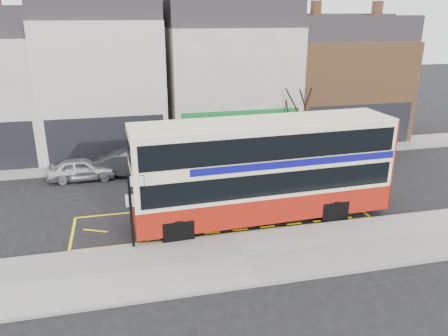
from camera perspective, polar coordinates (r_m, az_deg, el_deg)
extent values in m
plane|color=black|center=(19.99, 0.93, -8.43)|extent=(120.00, 120.00, 0.00)
cube|color=#97958F|center=(18.02, 2.76, -11.54)|extent=(40.00, 4.00, 0.15)
cube|color=gray|center=(19.63, 1.21, -8.74)|extent=(40.00, 0.15, 0.15)
cube|color=#97958F|center=(29.93, -4.22, 1.33)|extent=(50.00, 3.00, 0.15)
cube|color=beige|center=(32.51, -15.36, 10.17)|extent=(8.00, 8.00, 9.00)
cube|color=#28262B|center=(32.15, -16.26, 19.69)|extent=(8.00, 7.20, 1.80)
cube|color=black|center=(29.21, -15.03, 3.38)|extent=(7.36, 0.06, 3.20)
cube|color=black|center=(29.29, -14.99, 3.01)|extent=(5.60, 0.04, 2.00)
cube|color=beige|center=(33.47, 0.50, 10.66)|extent=(9.00, 8.00, 8.50)
cube|color=#28262B|center=(33.08, 0.52, 19.52)|extent=(9.00, 7.20, 1.80)
cube|color=#14712B|center=(30.23, 2.28, 4.57)|extent=(8.28, 0.06, 3.20)
cube|color=black|center=(30.31, 2.26, 4.21)|extent=(6.30, 0.04, 2.00)
cube|color=#935F3A|center=(36.72, 14.49, 10.05)|extent=(9.00, 8.00, 7.50)
cube|color=#28262B|center=(36.30, 15.13, 17.30)|extent=(9.00, 7.20, 1.80)
cube|color=#935F3A|center=(34.21, 11.91, 19.63)|extent=(0.60, 0.60, 1.20)
cube|color=#935F3A|center=(36.53, 19.38, 18.96)|extent=(0.60, 0.60, 1.20)
cube|color=black|center=(33.72, 17.25, 5.26)|extent=(8.28, 0.06, 3.20)
cube|color=black|center=(33.78, 17.20, 4.94)|extent=(6.30, 0.04, 2.00)
cube|color=#F4EDB9|center=(20.36, 5.12, 0.03)|extent=(12.19, 3.27, 4.45)
cube|color=maroon|center=(20.95, 4.99, -4.15)|extent=(12.23, 3.31, 1.21)
cube|color=maroon|center=(23.11, 19.24, 1.37)|extent=(0.18, 2.79, 4.45)
cube|color=black|center=(20.46, 5.10, -0.77)|extent=(11.71, 3.30, 1.04)
cube|color=black|center=(19.95, 5.24, 3.68)|extent=(11.71, 3.30, 1.10)
cube|color=#0E0B7E|center=(20.58, 8.04, 1.82)|extent=(9.78, 3.21, 0.33)
cube|color=black|center=(19.37, -11.87, -3.18)|extent=(0.17, 2.53, 1.76)
cube|color=black|center=(18.73, -12.28, 2.26)|extent=(0.17, 2.53, 1.10)
cube|color=black|center=(19.00, -12.06, -0.27)|extent=(0.13, 1.92, 0.38)
cube|color=#F4EDB9|center=(19.74, 5.31, 5.98)|extent=(12.19, 3.16, 0.13)
cylinder|color=black|center=(19.02, -6.00, -8.22)|extent=(1.11, 0.35, 1.10)
cylinder|color=black|center=(21.25, -7.18, -5.18)|extent=(1.11, 0.35, 1.10)
cylinder|color=black|center=(21.38, 14.21, -5.49)|extent=(1.11, 0.35, 1.10)
cylinder|color=black|center=(23.39, 11.22, -3.05)|extent=(1.11, 0.35, 1.10)
cube|color=black|center=(18.27, -12.05, -5.52)|extent=(0.12, 0.12, 3.24)
cube|color=white|center=(17.74, -11.29, -1.69)|extent=(0.58, 0.10, 0.47)
cube|color=white|center=(18.15, -12.12, -4.20)|extent=(0.38, 0.07, 0.54)
imported|color=silver|center=(27.27, -18.06, -0.12)|extent=(3.94, 1.62, 1.34)
imported|color=#3D3F45|center=(27.13, -11.62, 0.57)|extent=(4.88, 2.69, 1.52)
imported|color=beige|center=(29.60, 6.91, 2.38)|extent=(5.32, 2.72, 1.48)
cylinder|color=black|center=(31.45, 9.21, 3.98)|extent=(0.24, 0.24, 2.21)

